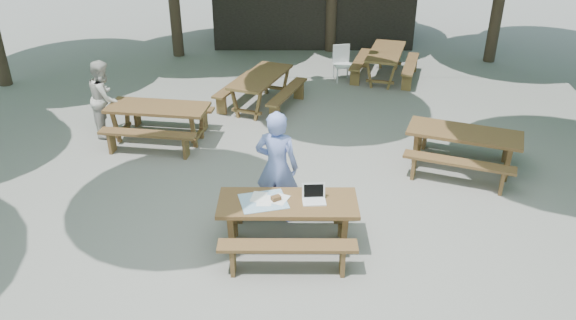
# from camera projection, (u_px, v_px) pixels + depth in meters

# --- Properties ---
(ground) EXTENTS (80.00, 80.00, 0.00)m
(ground) POSITION_uv_depth(u_px,v_px,m) (302.00, 214.00, 9.06)
(ground) COLOR slate
(ground) RESTS_ON ground
(main_picnic_table) EXTENTS (2.00, 1.58, 0.75)m
(main_picnic_table) POSITION_uv_depth(u_px,v_px,m) (288.00, 223.00, 8.17)
(main_picnic_table) COLOR #56331E
(main_picnic_table) RESTS_ON ground
(picnic_table_nw) EXTENTS (2.10, 1.83, 0.75)m
(picnic_table_nw) POSITION_uv_depth(u_px,v_px,m) (159.00, 123.00, 11.32)
(picnic_table_nw) COLOR #56331E
(picnic_table_nw) RESTS_ON ground
(picnic_table_ne) EXTENTS (2.34, 2.15, 0.75)m
(picnic_table_ne) POSITION_uv_depth(u_px,v_px,m) (462.00, 150.00, 10.26)
(picnic_table_ne) COLOR #56331E
(picnic_table_ne) RESTS_ON ground
(picnic_table_far_w) EXTENTS (2.16, 2.34, 0.75)m
(picnic_table_far_w) POSITION_uv_depth(u_px,v_px,m) (261.00, 91.00, 12.93)
(picnic_table_far_w) COLOR #56331E
(picnic_table_far_w) RESTS_ON ground
(picnic_table_far_e) EXTENTS (2.05, 2.27, 0.75)m
(picnic_table_far_e) POSITION_uv_depth(u_px,v_px,m) (385.00, 64.00, 14.63)
(picnic_table_far_e) COLOR #56331E
(picnic_table_far_e) RESTS_ON ground
(woman) EXTENTS (0.75, 0.57, 1.83)m
(woman) POSITION_uv_depth(u_px,v_px,m) (277.00, 167.00, 8.57)
(woman) COLOR #7B8EE0
(woman) RESTS_ON ground
(second_person) EXTENTS (0.67, 0.82, 1.57)m
(second_person) POSITION_uv_depth(u_px,v_px,m) (105.00, 98.00, 11.44)
(second_person) COLOR beige
(second_person) RESTS_ON ground
(plastic_chair) EXTENTS (0.52, 0.52, 0.90)m
(plastic_chair) POSITION_uv_depth(u_px,v_px,m) (342.00, 71.00, 14.57)
(plastic_chair) COLOR silver
(plastic_chair) RESTS_ON ground
(laptop) EXTENTS (0.34, 0.28, 0.24)m
(laptop) POSITION_uv_depth(u_px,v_px,m) (314.00, 197.00, 8.01)
(laptop) COLOR white
(laptop) RESTS_ON main_picnic_table
(tabletop_clutter) EXTENTS (0.78, 0.70, 0.08)m
(tabletop_clutter) POSITION_uv_depth(u_px,v_px,m) (266.00, 200.00, 8.01)
(tabletop_clutter) COLOR teal
(tabletop_clutter) RESTS_ON main_picnic_table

